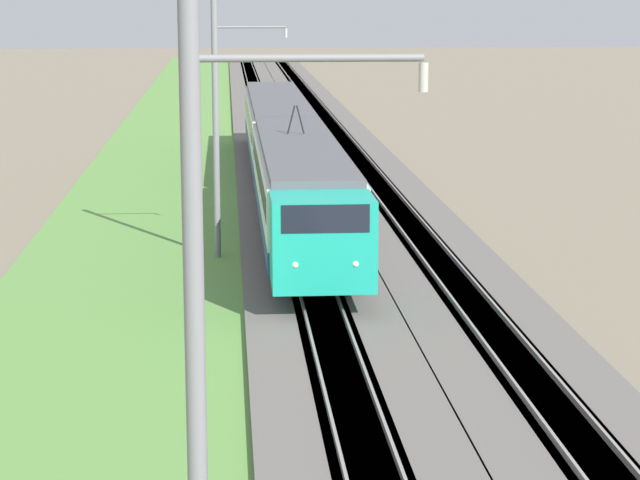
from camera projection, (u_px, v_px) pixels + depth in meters
ballast_main at (287, 196)px, 55.63m from camera, size 240.00×4.40×0.30m
ballast_adjacent at (383, 195)px, 55.95m from camera, size 240.00×4.40×0.30m
track_main at (287, 196)px, 55.63m from camera, size 240.00×1.57×0.45m
track_adjacent at (383, 195)px, 55.95m from camera, size 240.00×1.57×0.45m
grass_verge at (164, 200)px, 55.25m from camera, size 240.00×8.84×0.12m
passenger_train at (287, 151)px, 54.60m from camera, size 42.13×3.02×4.90m
catenary_mast_near at (201, 402)px, 13.34m from camera, size 0.22×2.56×9.40m
catenary_mast_mid at (218, 128)px, 42.29m from camera, size 0.22×2.56×8.87m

